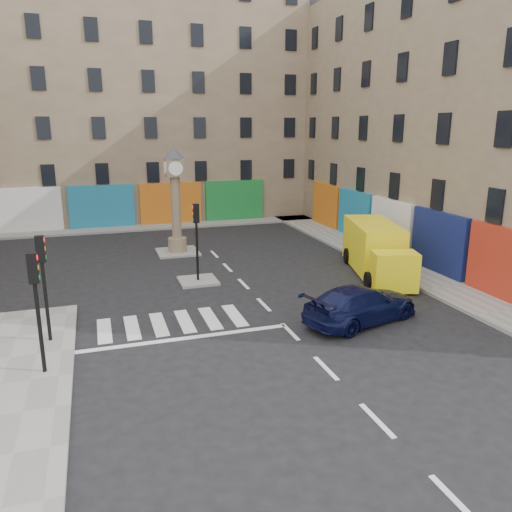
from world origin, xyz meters
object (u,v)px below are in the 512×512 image
traffic_light_island (196,230)px  yellow_van (376,250)px  clock_pillar (175,193)px  navy_sedan (361,304)px  traffic_light_left_near (36,294)px  traffic_light_left_far (43,272)px

traffic_light_island → yellow_van: size_ratio=0.52×
clock_pillar → navy_sedan: (4.95, -12.91, -2.83)m
traffic_light_left_near → traffic_light_island: 10.03m
traffic_light_left_near → traffic_light_island: size_ratio=1.00×
traffic_light_left_near → traffic_light_left_far: (0.00, 2.40, 0.00)m
navy_sedan → yellow_van: bearing=-52.7°
traffic_light_left_near → navy_sedan: traffic_light_left_near is taller
traffic_light_left_far → traffic_light_island: 8.30m
traffic_light_left_near → clock_pillar: bearing=65.5°
navy_sedan → traffic_light_left_near: bearing=77.5°
traffic_light_island → navy_sedan: (4.95, -6.91, -1.88)m
traffic_light_left_near → yellow_van: bearing=23.1°
traffic_light_left_far → navy_sedan: (11.25, -1.51, -1.91)m
traffic_light_island → navy_sedan: traffic_light_island is taller
traffic_light_island → clock_pillar: 6.07m
traffic_light_left_near → traffic_light_left_far: size_ratio=1.00×
clock_pillar → navy_sedan: size_ratio=1.24×
traffic_light_left_near → traffic_light_island: (6.30, 7.80, -0.03)m
traffic_light_island → clock_pillar: clock_pillar is taller
yellow_van → traffic_light_left_far: bearing=-149.0°
traffic_light_left_far → navy_sedan: bearing=-7.6°
traffic_light_island → navy_sedan: 8.70m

